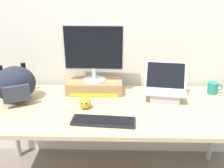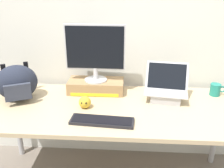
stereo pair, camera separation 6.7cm
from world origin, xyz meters
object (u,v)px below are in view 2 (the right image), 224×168
Objects in this scene: desktop_monitor at (95,52)px; messenger_backpack at (17,82)px; plush_toy at (85,102)px; open_laptop at (166,92)px; external_keyboard at (102,121)px; toner_box_yellow at (96,86)px; coffee_mug at (216,90)px.

messenger_backpack is at bearing -163.03° from desktop_monitor.
plush_toy is (0.55, -0.12, -0.09)m from messenger_backpack.
open_laptop is 0.60m from external_keyboard.
external_keyboard is 0.77m from messenger_backpack.
toner_box_yellow is 0.57m from open_laptop.
coffee_mug is at bearing -19.08° from messenger_backpack.
external_keyboard is (-0.46, -0.38, -0.05)m from open_laptop.
desktop_monitor reaches higher than external_keyboard.
open_laptop reaches higher than messenger_backpack.
external_keyboard is at bearing -77.65° from desktop_monitor.
desktop_monitor is at bearing 179.37° from coffee_mug.
open_laptop is (0.56, -0.11, -0.28)m from desktop_monitor.
desktop_monitor reaches higher than messenger_backpack.
messenger_backpack is at bearing -163.77° from toner_box_yellow.
desktop_monitor is at bearing 105.96° from external_keyboard.
external_keyboard is 1.11× the size of messenger_backpack.
toner_box_yellow is 0.95× the size of desktop_monitor.
coffee_mug is (0.41, 0.10, -0.01)m from open_laptop.
messenger_backpack is 1.57m from coffee_mug.
plush_toy is at bearing -37.61° from messenger_backpack.
messenger_backpack reaches higher than external_keyboard.
toner_box_yellow is at bearing 105.94° from external_keyboard.
toner_box_yellow is at bearing 89.69° from desktop_monitor.
coffee_mug is at bearing 33.34° from external_keyboard.
messenger_backpack is at bearing -169.32° from open_laptop.
open_laptop is 3.90× the size of plush_toy.
coffee_mug is at bearing -0.70° from toner_box_yellow.
desktop_monitor is (-0.00, -0.00, 0.29)m from toner_box_yellow.
desktop_monitor reaches higher than open_laptop.
toner_box_yellow is 0.50m from external_keyboard.
messenger_backpack is at bearing 167.32° from plush_toy.
plush_toy is (-0.60, -0.18, -0.02)m from open_laptop.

